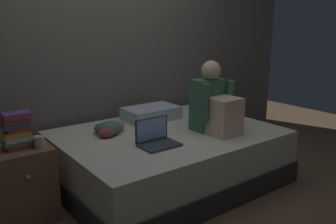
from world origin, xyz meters
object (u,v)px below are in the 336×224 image
laptop (156,139)px  clothes_pile (109,128)px  bed (168,157)px  mug (40,142)px  book_stack (17,131)px  person_sitting (215,105)px  nightstand (21,183)px  pillow (151,113)px

laptop → clothes_pile: 0.53m
bed → mug: mug is taller
bed → book_stack: (-1.29, 0.14, 0.47)m
person_sitting → clothes_pile: bearing=147.9°
nightstand → pillow: bearing=11.8°
bed → nightstand: bearing=173.2°
pillow → clothes_pile: bearing=-162.2°
nightstand → mug: (0.13, -0.12, 0.34)m
bed → person_sitting: bearing=-36.6°
book_stack → clothes_pile: 0.84m
nightstand → book_stack: bearing=-73.4°
laptop → clothes_pile: bearing=108.7°
pillow → clothes_pile: 0.62m
pillow → mug: 1.35m
person_sitting → pillow: bearing=107.9°
bed → clothes_pile: clothes_pile is taller
laptop → nightstand: bearing=158.2°
laptop → pillow: 0.81m
laptop → mug: laptop is taller
mug → clothes_pile: mug is taller
person_sitting → laptop: (-0.65, 0.01, -0.20)m
pillow → book_stack: (-1.41, -0.31, 0.15)m
laptop → book_stack: (-0.99, 0.38, 0.16)m
person_sitting → laptop: 0.68m
nightstand → laptop: size_ratio=1.84×
laptop → pillow: size_ratio=0.57×
laptop → pillow: (0.42, 0.69, 0.01)m
bed → mug: 1.23m
bed → laptop: 0.50m
bed → laptop: size_ratio=6.25×
nightstand → mug: 0.38m
pillow → person_sitting: bearing=-72.1°
mug → clothes_pile: 0.73m
nightstand → book_stack: 0.42m
person_sitting → pillow: person_sitting is taller
nightstand → laptop: (0.99, -0.40, 0.27)m
person_sitting → clothes_pile: (-0.82, 0.51, -0.20)m
clothes_pile → mug: bearing=-162.1°
nightstand → clothes_pile: bearing=7.2°
pillow → bed: bearing=-104.4°
nightstand → mug: bearing=-42.7°
mug → laptop: bearing=-17.8°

